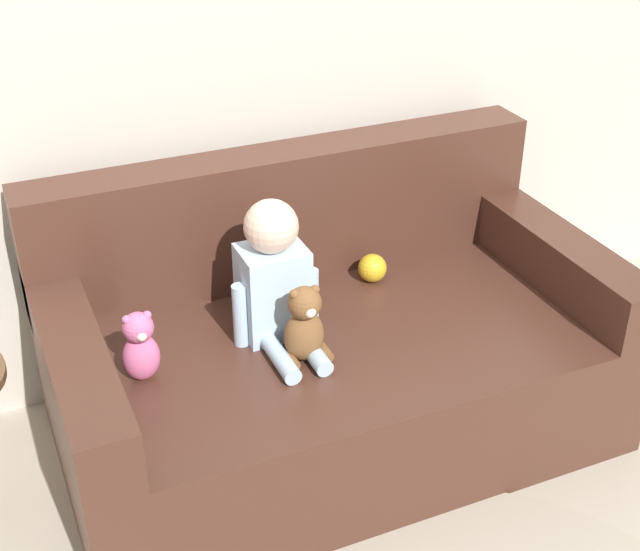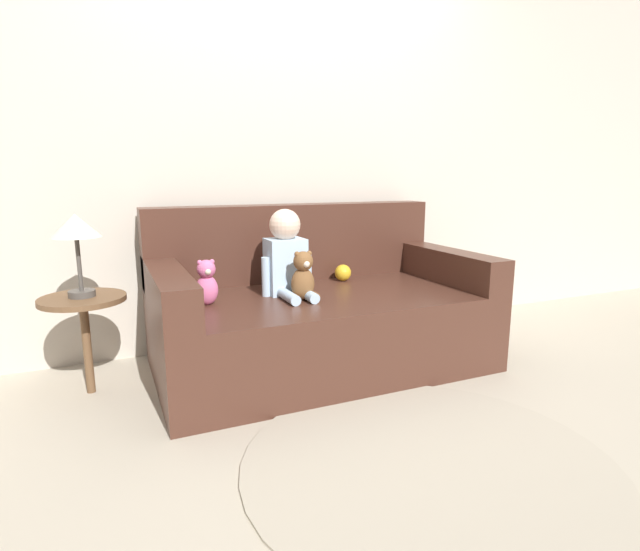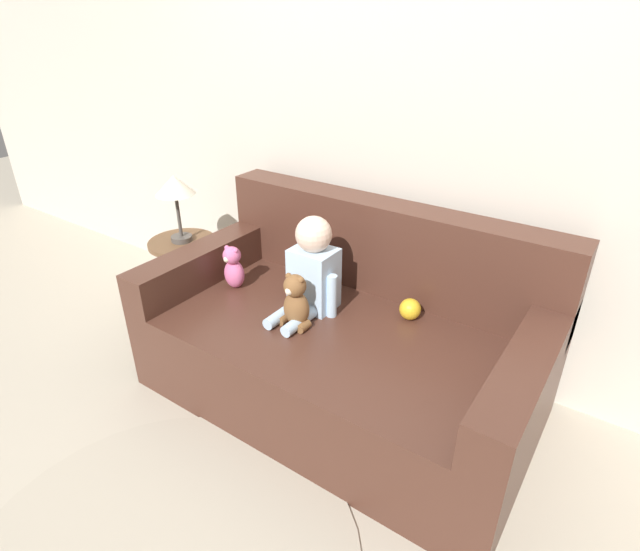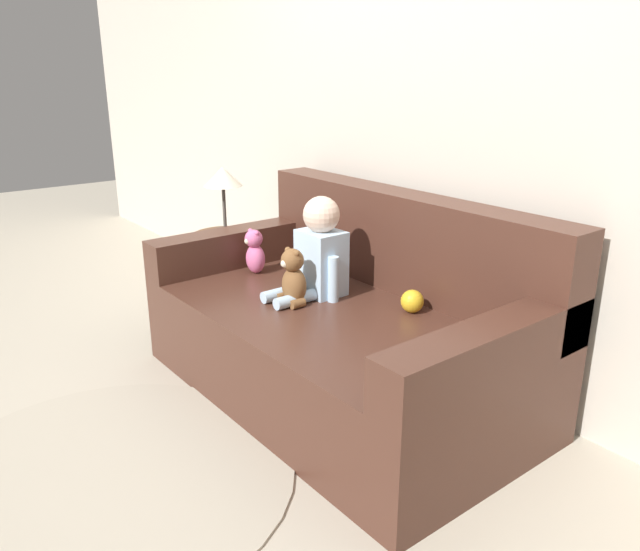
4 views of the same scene
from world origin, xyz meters
The scene contains 8 objects.
ground_plane centered at (0.00, 0.00, 0.00)m, with size 12.00×12.00×0.00m, color #B7AD99.
wall_back centered at (0.00, 0.57, 1.30)m, with size 8.00×0.05×2.60m.
couch centered at (0.00, 0.06, 0.30)m, with size 1.75×0.98×0.87m.
person_baby centered at (-0.18, 0.05, 0.61)m, with size 0.28×0.37×0.45m.
teddy_bear_brown centered at (-0.15, -0.12, 0.53)m, with size 0.15×0.11×0.25m.
plush_toy_side centered at (-0.62, -0.02, 0.53)m, with size 0.11×0.10×0.22m.
toy_ball centered at (0.24, 0.22, 0.47)m, with size 0.10×0.10×0.10m.
side_table centered at (-1.17, 0.13, 0.63)m, with size 0.39×0.39×0.87m.
Camera 3 is at (0.99, -1.58, 1.64)m, focal length 28.00 mm.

